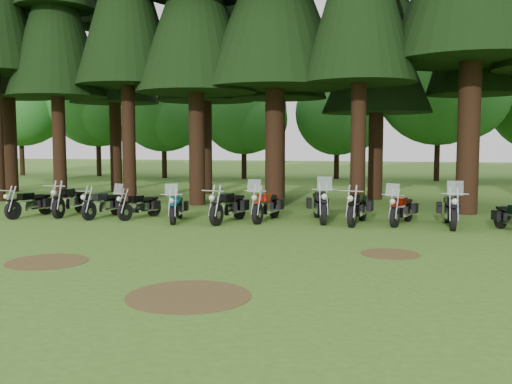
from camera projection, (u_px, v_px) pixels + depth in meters
ground at (203, 250)px, 14.02m from camera, size 120.00×120.00×0.00m
pine_back_1 at (113, 2)px, 29.04m from camera, size 4.52×4.52×16.22m
pine_back_4 at (378, 15)px, 25.31m from camera, size 4.94×4.94×13.78m
decid_0 at (22, 97)px, 42.72m from camera, size 8.00×7.78×10.00m
decid_1 at (100, 97)px, 41.93m from camera, size 7.91×7.69×9.88m
decid_2 at (167, 108)px, 39.88m from camera, size 6.72×6.53×8.40m
decid_3 at (247, 113)px, 39.06m from camera, size 6.12×5.95×7.65m
decid_4 at (341, 115)px, 38.91m from camera, size 5.93×5.76×7.41m
decid_5 at (445, 85)px, 36.73m from camera, size 8.45×8.21×10.56m
dirt_patch_0 at (47, 262)px, 12.71m from camera, size 1.80×1.80×0.01m
dirt_patch_1 at (390, 254)px, 13.56m from camera, size 1.40×1.40×0.01m
dirt_patch_2 at (189, 296)px, 9.92m from camera, size 2.20×2.20×0.01m
motorcycle_0 at (30, 205)px, 20.07m from camera, size 0.60×2.08×0.86m
motorcycle_1 at (70, 201)px, 20.52m from camera, size 0.40×2.40×0.98m
motorcycle_2 at (103, 205)px, 19.88m from camera, size 0.59×2.09×0.86m
motorcycle_3 at (139, 206)px, 19.66m from camera, size 0.97×1.96×1.27m
motorcycle_4 at (176, 208)px, 18.91m from camera, size 0.69×2.14×1.34m
motorcycle_5 at (229, 207)px, 18.76m from camera, size 0.65×2.35×0.97m
motorcycle_6 at (266, 206)px, 19.05m from camera, size 0.67×2.35×1.48m
motorcycle_7 at (320, 206)px, 19.00m from camera, size 0.85×2.49×1.57m
motorcycle_8 at (358, 208)px, 18.45m from camera, size 0.54×2.42×0.99m
motorcycle_9 at (402, 210)px, 18.30m from camera, size 0.95×2.18×1.39m
motorcycle_10 at (450, 211)px, 17.77m from camera, size 0.45×2.42×1.53m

